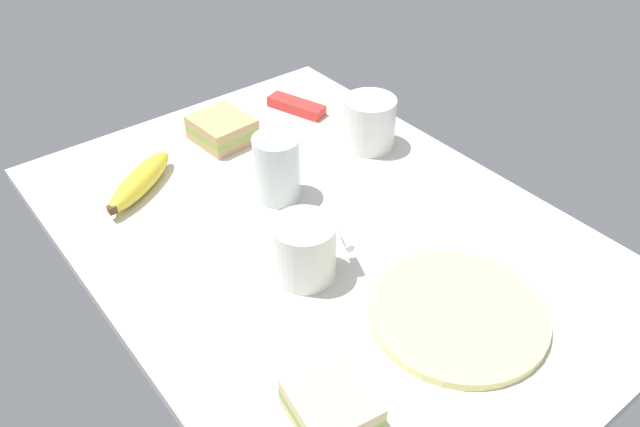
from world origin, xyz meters
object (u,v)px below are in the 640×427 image
at_px(coffee_mug_milky, 304,249).
at_px(banana, 140,181).
at_px(sandwich_main, 222,129).
at_px(plate_of_food, 458,314).
at_px(glass_of_milk, 275,173).
at_px(snack_bar, 296,106).
at_px(coffee_mug_black, 369,122).
at_px(sandwich_side, 331,407).

distance_m(coffee_mug_milky, banana, 0.33).
height_order(coffee_mug_milky, banana, coffee_mug_milky).
height_order(coffee_mug_milky, sandwich_main, coffee_mug_milky).
relative_size(plate_of_food, sandwich_main, 2.14).
distance_m(plate_of_food, banana, 0.53).
xyz_separation_m(glass_of_milk, snack_bar, (-0.20, 0.19, -0.04)).
height_order(coffee_mug_black, snack_bar, coffee_mug_black).
bearing_deg(banana, snack_bar, 99.16).
height_order(plate_of_food, sandwich_side, sandwich_side).
relative_size(plate_of_food, coffee_mug_black, 2.00).
bearing_deg(coffee_mug_milky, banana, -163.98).
bearing_deg(glass_of_milk, snack_bar, 136.76).
xyz_separation_m(coffee_mug_milky, sandwich_main, (-0.37, 0.09, -0.02)).
xyz_separation_m(plate_of_food, coffee_mug_black, (-0.38, 0.18, 0.04)).
xyz_separation_m(banana, snack_bar, (-0.06, 0.35, -0.01)).
bearing_deg(coffee_mug_black, plate_of_food, -25.82).
distance_m(sandwich_main, banana, 0.19).
bearing_deg(coffee_mug_black, coffee_mug_milky, -56.02).
bearing_deg(glass_of_milk, sandwich_main, 173.29).
bearing_deg(snack_bar, plate_of_food, -34.32).
relative_size(glass_of_milk, banana, 0.66).
distance_m(plate_of_food, coffee_mug_milky, 0.21).
bearing_deg(coffee_mug_black, sandwich_side, -45.65).
relative_size(plate_of_food, glass_of_milk, 2.15).
bearing_deg(coffee_mug_milky, glass_of_milk, 157.45).
relative_size(coffee_mug_milky, snack_bar, 0.95).
bearing_deg(sandwich_main, coffee_mug_black, 48.04).
xyz_separation_m(coffee_mug_black, snack_bar, (-0.18, -0.03, -0.04)).
xyz_separation_m(coffee_mug_black, sandwich_main, (-0.17, -0.19, -0.02)).
bearing_deg(glass_of_milk, coffee_mug_black, 96.37).
bearing_deg(banana, coffee_mug_milky, 16.02).
relative_size(plate_of_food, sandwich_side, 2.24).
distance_m(coffee_mug_milky, sandwich_main, 0.38).
bearing_deg(sandwich_main, snack_bar, 91.34).
bearing_deg(snack_bar, coffee_mug_black, -10.08).
distance_m(coffee_mug_black, sandwich_main, 0.26).
height_order(sandwich_side, glass_of_milk, glass_of_milk).
height_order(coffee_mug_black, banana, coffee_mug_black).
height_order(coffee_mug_black, coffee_mug_milky, coffee_mug_black).
height_order(coffee_mug_milky, sandwich_side, coffee_mug_milky).
bearing_deg(coffee_mug_milky, sandwich_main, 165.71).
bearing_deg(snack_bar, banana, -99.49).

